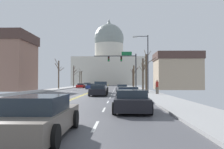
% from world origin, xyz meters
% --- Properties ---
extents(ground, '(20.00, 180.00, 0.20)m').
position_xyz_m(ground, '(0.00, -0.00, 0.02)').
color(ground, '#4C4C51').
extents(signal_gantry, '(7.91, 0.41, 7.07)m').
position_xyz_m(signal_gantry, '(5.42, 16.30, 5.16)').
color(signal_gantry, '#28282D').
rests_on(signal_gantry, ground).
extents(street_lamp_right, '(2.04, 0.24, 7.58)m').
position_xyz_m(street_lamp_right, '(7.94, 3.11, 4.62)').
color(street_lamp_right, '#333338').
rests_on(street_lamp_right, ground).
extents(capitol_building, '(31.30, 18.44, 30.22)m').
position_xyz_m(capitol_building, '(0.00, 79.86, 10.54)').
color(capitol_building, beige).
rests_on(capitol_building, ground).
extents(sedan_near_00, '(2.13, 4.29, 1.14)m').
position_xyz_m(sedan_near_00, '(4.99, 12.48, 0.54)').
color(sedan_near_00, silver).
rests_on(sedan_near_00, ground).
extents(pickup_truck_near_01, '(2.28, 5.44, 1.64)m').
position_xyz_m(pickup_truck_near_01, '(1.77, 6.45, 0.72)').
color(pickup_truck_near_01, '#ADB2B7').
rests_on(pickup_truck_near_01, ground).
extents(sedan_near_02, '(2.09, 4.32, 1.27)m').
position_xyz_m(sedan_near_02, '(2.02, -0.11, 0.59)').
color(sedan_near_02, black).
rests_on(sedan_near_02, ground).
extents(sedan_near_03, '(2.10, 4.72, 1.21)m').
position_xyz_m(sedan_near_03, '(5.19, -7.36, 0.57)').
color(sedan_near_03, navy).
rests_on(sedan_near_03, ground).
extents(sedan_near_04, '(2.13, 4.34, 1.22)m').
position_xyz_m(sedan_near_04, '(5.10, -14.55, 0.57)').
color(sedan_near_04, black).
rests_on(sedan_near_04, ground).
extents(sedan_near_05, '(1.98, 4.49, 1.25)m').
position_xyz_m(sedan_near_05, '(1.90, -20.66, 0.59)').
color(sedan_near_05, '#6B6056').
rests_on(sedan_near_05, ground).
extents(sedan_oncoming_00, '(2.11, 4.45, 1.17)m').
position_xyz_m(sedan_oncoming_00, '(-1.73, 24.03, 0.56)').
color(sedan_oncoming_00, navy).
rests_on(sedan_oncoming_00, ground).
extents(sedan_oncoming_01, '(2.06, 4.74, 1.14)m').
position_xyz_m(sedan_oncoming_01, '(-5.26, 32.23, 0.54)').
color(sedan_oncoming_01, '#B71414').
rests_on(sedan_oncoming_01, ground).
extents(sedan_oncoming_02, '(2.24, 4.43, 1.24)m').
position_xyz_m(sedan_oncoming_02, '(-5.16, 44.45, 0.58)').
color(sedan_oncoming_02, '#9EA3A8').
rests_on(sedan_oncoming_02, ground).
extents(flank_building_01, '(9.07, 7.48, 7.52)m').
position_xyz_m(flank_building_01, '(16.40, 21.21, 3.81)').
color(flank_building_01, tan).
rests_on(flank_building_01, ground).
extents(bare_tree_00, '(1.17, 2.15, 5.58)m').
position_xyz_m(bare_tree_00, '(8.98, 49.29, 3.06)').
color(bare_tree_00, '#423328').
rests_on(bare_tree_00, ground).
extents(bare_tree_01, '(2.09, 1.65, 6.33)m').
position_xyz_m(bare_tree_01, '(-8.36, 22.15, 3.33)').
color(bare_tree_01, brown).
rests_on(bare_tree_01, ground).
extents(bare_tree_02, '(1.21, 3.03, 5.35)m').
position_xyz_m(bare_tree_02, '(8.31, 10.50, 2.94)').
color(bare_tree_02, brown).
rests_on(bare_tree_02, ground).
extents(bare_tree_03, '(1.43, 1.98, 6.08)m').
position_xyz_m(bare_tree_03, '(-8.54, 40.19, 3.44)').
color(bare_tree_03, '#423328').
rests_on(bare_tree_03, ground).
extents(bare_tree_04, '(1.99, 3.19, 6.29)m').
position_xyz_m(bare_tree_04, '(8.39, 6.44, 3.11)').
color(bare_tree_04, '#4C3D2D').
rests_on(bare_tree_04, ground).
extents(bare_tree_05, '(1.10, 2.27, 6.13)m').
position_xyz_m(bare_tree_05, '(-8.64, 54.55, 2.86)').
color(bare_tree_05, brown).
rests_on(bare_tree_05, ground).
extents(bare_tree_06, '(1.26, 1.04, 5.71)m').
position_xyz_m(bare_tree_06, '(7.94, 27.38, 2.90)').
color(bare_tree_06, '#4C3D2D').
rests_on(bare_tree_06, ground).
extents(bare_tree_07, '(1.71, 2.64, 5.19)m').
position_xyz_m(bare_tree_07, '(-8.38, 49.84, 2.79)').
color(bare_tree_07, '#4C3D2D').
rests_on(bare_tree_07, ground).
extents(pedestrian_00, '(0.35, 0.34, 1.74)m').
position_xyz_m(pedestrian_00, '(9.13, 1.57, 1.11)').
color(pedestrian_00, '#4C4238').
rests_on(pedestrian_00, ground).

